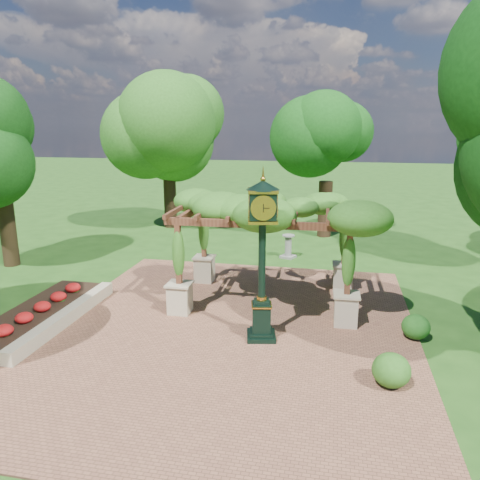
# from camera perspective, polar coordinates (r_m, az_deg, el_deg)

# --- Properties ---
(ground) EXTENTS (120.00, 120.00, 0.00)m
(ground) POSITION_cam_1_polar(r_m,az_deg,el_deg) (12.13, -2.44, -13.00)
(ground) COLOR #1E4714
(ground) RESTS_ON ground
(brick_plaza) EXTENTS (10.00, 12.00, 0.04)m
(brick_plaza) POSITION_cam_1_polar(r_m,az_deg,el_deg) (13.00, -1.36, -10.96)
(brick_plaza) COLOR brown
(brick_plaza) RESTS_ON ground
(border_wall) EXTENTS (0.35, 5.00, 0.40)m
(border_wall) POSITION_cam_1_polar(r_m,az_deg,el_deg) (14.19, -20.49, -8.88)
(border_wall) COLOR #C6B793
(border_wall) RESTS_ON ground
(flower_bed) EXTENTS (1.50, 5.00, 0.36)m
(flower_bed) POSITION_cam_1_polar(r_m,az_deg,el_deg) (14.68, -23.50, -8.48)
(flower_bed) COLOR red
(flower_bed) RESTS_ON ground
(pedestal_clock) EXTENTS (0.98, 0.98, 4.23)m
(pedestal_clock) POSITION_cam_1_polar(r_m,az_deg,el_deg) (11.69, 2.73, -0.75)
(pedestal_clock) COLOR black
(pedestal_clock) RESTS_ON brick_plaza
(pergola) EXTENTS (5.65, 3.63, 3.51)m
(pergola) POSITION_cam_1_polar(r_m,az_deg,el_deg) (14.26, 3.39, 3.39)
(pergola) COLOR #C0B18E
(pergola) RESTS_ON brick_plaza
(sundial) EXTENTS (0.72, 0.72, 0.99)m
(sundial) POSITION_cam_1_polar(r_m,az_deg,el_deg) (19.73, 5.90, -0.95)
(sundial) COLOR gray
(sundial) RESTS_ON ground
(shrub_front) EXTENTS (1.00, 1.00, 0.73)m
(shrub_front) POSITION_cam_1_polar(r_m,az_deg,el_deg) (10.82, 17.96, -14.86)
(shrub_front) COLOR #285A19
(shrub_front) RESTS_ON brick_plaza
(shrub_mid) EXTENTS (0.77, 0.77, 0.65)m
(shrub_mid) POSITION_cam_1_polar(r_m,az_deg,el_deg) (13.20, 20.64, -9.87)
(shrub_mid) COLOR #1D4F16
(shrub_mid) RESTS_ON brick_plaza
(shrub_back) EXTENTS (0.75, 0.75, 0.66)m
(shrub_back) POSITION_cam_1_polar(r_m,az_deg,el_deg) (17.20, 12.58, -3.71)
(shrub_back) COLOR #23621C
(shrub_back) RESTS_ON brick_plaza
(tree_west_far) EXTENTS (4.50, 4.50, 7.44)m
(tree_west_far) POSITION_cam_1_polar(r_m,az_deg,el_deg) (25.29, -8.82, 12.99)
(tree_west_far) COLOR black
(tree_west_far) RESTS_ON ground
(tree_north) EXTENTS (3.67, 3.67, 7.09)m
(tree_north) POSITION_cam_1_polar(r_m,az_deg,el_deg) (23.25, 10.68, 12.17)
(tree_north) COLOR #322014
(tree_north) RESTS_ON ground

